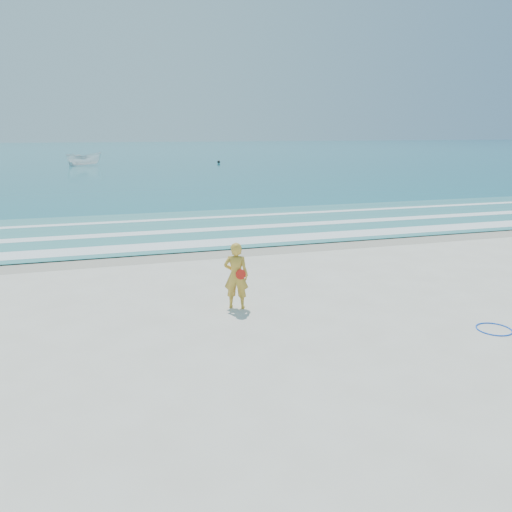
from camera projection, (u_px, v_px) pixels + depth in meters
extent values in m
plane|color=silver|center=(291.00, 341.00, 11.36)|extent=(400.00, 400.00, 0.00)
cube|color=#B2A893|center=(211.00, 251.00, 19.72)|extent=(400.00, 2.40, 0.00)
cube|color=#19727F|center=(121.00, 152.00, 108.80)|extent=(400.00, 190.00, 0.04)
cube|color=#59B7AD|center=(190.00, 227.00, 24.35)|extent=(400.00, 10.00, 0.01)
cube|color=white|center=(204.00, 243.00, 20.91)|extent=(400.00, 1.40, 0.01)
cube|color=white|center=(193.00, 230.00, 23.60)|extent=(400.00, 0.90, 0.01)
cube|color=white|center=(182.00, 219.00, 26.66)|extent=(400.00, 0.60, 0.01)
torus|color=blue|center=(494.00, 329.00, 11.99)|extent=(1.03, 1.03, 0.03)
imported|color=white|center=(84.00, 159.00, 66.50)|extent=(4.51, 1.74, 1.74)
sphere|color=black|center=(219.00, 162.00, 71.41)|extent=(0.42, 0.42, 0.42)
imported|color=gold|center=(236.00, 276.00, 13.26)|extent=(0.78, 0.66, 1.81)
cylinder|color=red|center=(241.00, 274.00, 13.10)|extent=(0.27, 0.08, 0.27)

